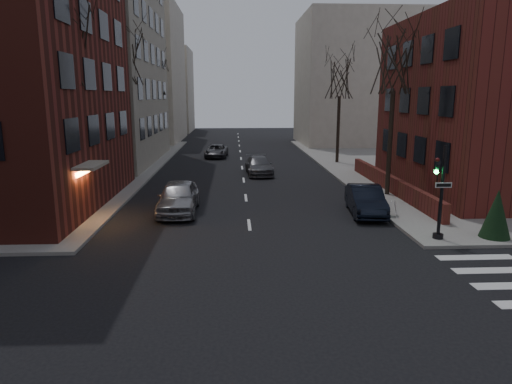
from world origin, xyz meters
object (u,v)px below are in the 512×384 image
car_lane_far (216,151)px  tree_right_a (395,63)px  sandwich_board (393,208)px  car_lane_gray (259,166)px  car_lane_silver (178,197)px  evergreen_shrub (497,214)px  streetlamp_near (122,125)px  tree_left_b (123,57)px  streetlamp_far (165,113)px  tree_left_c (155,77)px  tree_left_a (65,46)px  parked_sedan (366,200)px  traffic_signal (440,198)px  tree_right_b (340,79)px

car_lane_far → tree_right_a: bearing=-55.6°
sandwich_board → car_lane_gray: bearing=136.5°
car_lane_silver → evergreen_shrub: (14.19, -5.51, 0.35)m
streetlamp_near → tree_left_b: bearing=98.5°
streetlamp_far → car_lane_gray: 18.54m
tree_right_a → evergreen_shrub: tree_right_a is taller
tree_left_c → streetlamp_near: 18.40m
tree_left_a → tree_left_b: (0.00, 12.00, 0.44)m
streetlamp_far → car_lane_gray: streetlamp_far is taller
streetlamp_near → streetlamp_far: size_ratio=1.00×
tree_left_c → parked_sedan: 31.09m
traffic_signal → tree_left_a: size_ratio=0.39×
tree_right_a → streetlamp_far: (-17.00, 24.00, -3.79)m
tree_left_a → streetlamp_near: bearing=85.7°
traffic_signal → tree_left_b: bearing=134.5°
tree_right_b → car_lane_far: tree_right_b is taller
tree_left_a → parked_sedan: tree_left_a is taller
tree_right_a → parked_sedan: size_ratio=2.12×
streetlamp_near → car_lane_gray: 11.04m
tree_right_b → car_lane_far: size_ratio=1.99×
streetlamp_far → parked_sedan: size_ratio=1.37×
tree_left_c → sandwich_board: size_ratio=12.20×
traffic_signal → tree_right_b: tree_right_b is taller
tree_right_b → traffic_signal: bearing=-92.1°
car_lane_gray → sandwich_board: 14.96m
tree_right_b → streetlamp_far: bearing=149.5°
tree_left_b → evergreen_shrub: size_ratio=5.12×
parked_sedan → tree_right_b: bearing=87.7°
tree_left_b → tree_left_a: bearing=-90.0°
parked_sedan → tree_left_c: bearing=125.6°
streetlamp_far → car_lane_silver: size_ratio=1.25×
car_lane_gray → evergreen_shrub: 19.73m
traffic_signal → tree_right_b: (0.86, 23.01, 5.68)m
tree_right_a → tree_left_a: bearing=-167.2°
tree_left_a → car_lane_gray: tree_left_a is taller
tree_left_a → car_lane_silver: size_ratio=2.05×
car_lane_far → sandwich_board: car_lane_far is taller
car_lane_silver → car_lane_far: 22.52m
tree_right_b → car_lane_silver: tree_right_b is taller
traffic_signal → car_lane_gray: (-6.67, 17.46, -1.20)m
streetlamp_far → evergreen_shrub: size_ratio=2.97×
tree_right_b → sandwich_board: tree_right_b is taller
parked_sedan → car_lane_gray: (-4.94, 12.70, -0.05)m
evergreen_shrub → streetlamp_far: bearing=119.6°
tree_right_b → car_lane_silver: size_ratio=1.83×
streetlamp_near → streetlamp_far: 20.00m
traffic_signal → sandwich_board: size_ratio=5.02×
car_lane_far → streetlamp_near: bearing=-107.1°
parked_sedan → car_lane_silver: (-9.89, 0.78, 0.10)m
streetlamp_near → car_lane_silver: 9.35m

